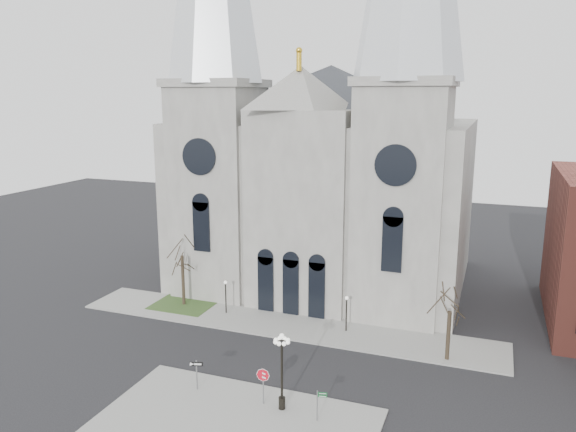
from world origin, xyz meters
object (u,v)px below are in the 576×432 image
(stop_sign, at_px, (263,379))
(street_name_sign, at_px, (319,403))
(globe_lamp, at_px, (282,362))
(one_way_sign, at_px, (197,370))

(stop_sign, height_order, street_name_sign, stop_sign)
(globe_lamp, distance_m, street_name_sign, 3.52)
(stop_sign, bearing_deg, street_name_sign, 7.88)
(globe_lamp, relative_size, street_name_sign, 2.56)
(stop_sign, distance_m, globe_lamp, 2.12)
(stop_sign, xyz_separation_m, globe_lamp, (1.42, -0.16, 1.57))
(globe_lamp, distance_m, one_way_sign, 6.91)
(stop_sign, relative_size, globe_lamp, 0.48)
(stop_sign, relative_size, street_name_sign, 1.23)
(stop_sign, bearing_deg, one_way_sign, -163.83)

